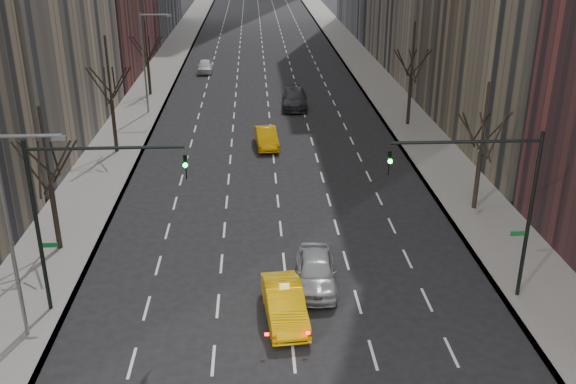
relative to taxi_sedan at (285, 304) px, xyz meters
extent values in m
cube|color=slate|center=(-12.02, 59.20, -0.70)|extent=(4.50, 320.00, 0.15)
cube|color=slate|center=(12.48, 59.20, -0.70)|extent=(4.50, 320.00, 0.15)
cylinder|color=black|center=(-11.77, 7.20, 1.16)|extent=(0.28, 0.28, 3.57)
cylinder|color=black|center=(-11.77, 7.20, 5.07)|extent=(0.16, 0.16, 4.25)
cylinder|color=black|center=(-11.62, 8.04, 4.17)|extent=(0.42, 1.80, 2.52)
cylinder|color=black|center=(-10.96, 7.49, 4.17)|extent=(1.74, 0.72, 2.52)
cylinder|color=black|center=(-11.11, 6.64, 4.17)|extent=(1.46, 1.25, 2.52)
cylinder|color=black|center=(-11.92, 6.35, 4.17)|extent=(0.42, 1.80, 2.52)
cylinder|color=black|center=(-12.58, 6.90, 4.17)|extent=(1.74, 0.72, 2.52)
cylinder|color=black|center=(-12.43, 7.75, 4.17)|extent=(1.46, 1.25, 2.52)
cylinder|color=black|center=(-11.77, 23.20, 1.37)|extent=(0.28, 0.28, 3.99)
cylinder|color=black|center=(-11.77, 23.20, 5.74)|extent=(0.16, 0.16, 4.75)
cylinder|color=black|center=(-11.62, 24.04, 4.59)|extent=(0.42, 1.80, 2.52)
cylinder|color=black|center=(-10.96, 23.49, 4.59)|extent=(1.74, 0.72, 2.52)
cylinder|color=black|center=(-11.11, 22.64, 4.59)|extent=(1.46, 1.25, 2.52)
cylinder|color=black|center=(-11.92, 22.35, 4.59)|extent=(0.42, 1.80, 2.52)
cylinder|color=black|center=(-12.58, 22.90, 4.59)|extent=(1.74, 0.72, 2.52)
cylinder|color=black|center=(-12.43, 23.75, 4.59)|extent=(1.46, 1.25, 2.52)
cylinder|color=black|center=(-11.77, 41.20, 1.05)|extent=(0.28, 0.28, 3.36)
cylinder|color=black|center=(-11.77, 41.20, 4.73)|extent=(0.16, 0.16, 4.00)
cylinder|color=black|center=(-11.62, 42.04, 3.96)|extent=(0.42, 1.80, 2.52)
cylinder|color=black|center=(-10.96, 41.49, 3.96)|extent=(1.74, 0.72, 2.52)
cylinder|color=black|center=(-11.11, 40.64, 3.96)|extent=(1.46, 1.25, 2.52)
cylinder|color=black|center=(-11.92, 40.35, 3.96)|extent=(0.42, 1.80, 2.52)
cylinder|color=black|center=(-12.58, 40.90, 3.96)|extent=(1.74, 0.72, 2.52)
cylinder|color=black|center=(-12.43, 41.75, 3.96)|extent=(1.46, 1.25, 2.52)
cylinder|color=black|center=(12.23, 11.20, 1.16)|extent=(0.28, 0.28, 3.57)
cylinder|color=black|center=(12.23, 11.20, 5.07)|extent=(0.16, 0.16, 4.25)
cylinder|color=black|center=(12.38, 12.04, 4.17)|extent=(0.42, 1.80, 2.52)
cylinder|color=black|center=(13.04, 11.49, 4.17)|extent=(1.74, 0.72, 2.52)
cylinder|color=black|center=(12.89, 10.64, 4.17)|extent=(1.46, 1.25, 2.52)
cylinder|color=black|center=(12.08, 10.35, 4.17)|extent=(0.42, 1.80, 2.52)
cylinder|color=black|center=(11.42, 10.90, 4.17)|extent=(1.74, 0.72, 2.52)
cylinder|color=black|center=(11.57, 11.75, 4.17)|extent=(1.46, 1.25, 2.52)
cylinder|color=black|center=(12.23, 29.20, 1.37)|extent=(0.28, 0.28, 3.99)
cylinder|color=black|center=(12.23, 29.20, 5.74)|extent=(0.16, 0.16, 4.75)
cylinder|color=black|center=(12.38, 30.04, 4.59)|extent=(0.42, 1.80, 2.52)
cylinder|color=black|center=(13.04, 29.49, 4.59)|extent=(1.74, 0.72, 2.52)
cylinder|color=black|center=(12.89, 28.64, 4.59)|extent=(1.46, 1.25, 2.52)
cylinder|color=black|center=(12.08, 28.35, 4.59)|extent=(0.42, 1.80, 2.52)
cylinder|color=black|center=(11.42, 28.90, 4.59)|extent=(1.74, 0.72, 2.52)
cylinder|color=black|center=(11.57, 29.75, 4.59)|extent=(1.46, 1.25, 2.52)
cylinder|color=black|center=(-10.57, 1.20, 3.37)|extent=(0.18, 0.18, 8.00)
cylinder|color=black|center=(-7.32, 1.20, 6.97)|extent=(6.50, 0.14, 0.14)
imported|color=black|center=(-4.07, 1.20, 6.07)|extent=(0.18, 0.22, 1.10)
sphere|color=#0CFF33|center=(-4.07, 1.02, 6.22)|extent=(0.20, 0.20, 0.20)
cube|color=#0C5926|center=(-10.17, 1.20, 2.57)|extent=(0.70, 0.04, 0.22)
cylinder|color=black|center=(11.03, 1.20, 3.37)|extent=(0.18, 0.18, 8.00)
cylinder|color=black|center=(7.78, 1.20, 6.97)|extent=(6.50, 0.14, 0.14)
imported|color=black|center=(4.53, 1.20, 6.07)|extent=(0.18, 0.22, 1.10)
sphere|color=#0CFF33|center=(4.53, 1.02, 6.22)|extent=(0.20, 0.20, 0.20)
cube|color=#0C5926|center=(10.63, 1.20, 2.57)|extent=(0.70, 0.04, 0.22)
cylinder|color=slate|center=(-10.97, -0.80, 3.87)|extent=(0.16, 0.16, 9.00)
cylinder|color=slate|center=(-9.67, -0.80, 8.17)|extent=(2.60, 0.14, 0.14)
cube|color=slate|center=(-8.47, -0.80, 8.07)|extent=(0.50, 0.22, 0.15)
cylinder|color=slate|center=(-10.97, 34.20, 3.87)|extent=(0.16, 0.16, 9.00)
cylinder|color=slate|center=(-9.67, 34.20, 8.17)|extent=(2.60, 0.14, 0.14)
cube|color=slate|center=(-8.47, 34.20, 8.07)|extent=(0.50, 0.22, 0.15)
imported|color=#FFB705|center=(0.00, 0.00, 0.00)|extent=(2.07, 4.85, 1.56)
imported|color=#929599|center=(1.65, 2.76, 0.03)|extent=(2.18, 4.86, 1.62)
imported|color=#FDAF05|center=(-0.24, 24.08, -0.03)|extent=(1.94, 4.65, 1.50)
imported|color=#2A2A2F|center=(2.74, 35.79, 0.08)|extent=(2.65, 5.98, 1.71)
imported|color=silver|center=(-6.86, 52.11, -0.04)|extent=(1.78, 4.33, 1.47)
camera|label=1|loc=(-1.17, -24.16, 15.44)|focal=40.00mm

